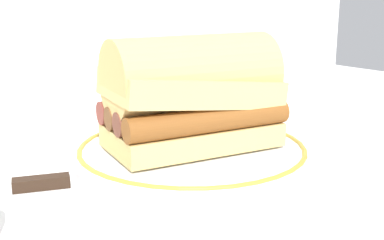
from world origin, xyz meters
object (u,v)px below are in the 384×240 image
object	(u,v)px
sausage_sandwich	(192,94)
drinking_glass	(161,80)
butter_knife	(12,187)
plate	(192,151)

from	to	relation	value
sausage_sandwich	drinking_glass	world-z (taller)	sausage_sandwich
drinking_glass	butter_knife	size ratio (longest dim) A/B	0.79
sausage_sandwich	butter_knife	size ratio (longest dim) A/B	1.59
sausage_sandwich	butter_knife	xyz separation A→B (m)	(-0.20, 0.03, -0.07)
plate	sausage_sandwich	size ratio (longest dim) A/B	1.36
drinking_glass	butter_knife	bearing A→B (deg)	-149.17
sausage_sandwich	butter_knife	world-z (taller)	sausage_sandwich
plate	drinking_glass	xyz separation A→B (m)	(0.12, 0.23, 0.04)
drinking_glass	butter_knife	xyz separation A→B (m)	(-0.33, -0.19, -0.04)
sausage_sandwich	drinking_glass	distance (m)	0.26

